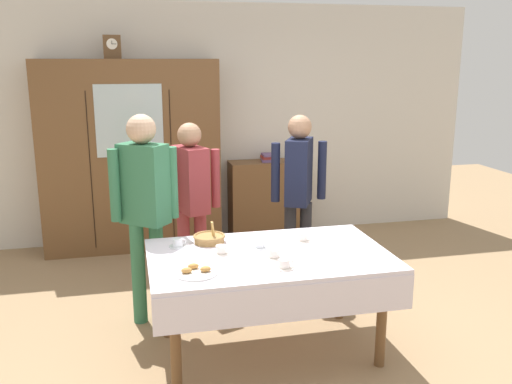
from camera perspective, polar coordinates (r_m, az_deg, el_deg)
The scene contains 20 objects.
ground_plane at distance 4.39m, azimuth 0.61°, elevation -14.69°, with size 12.00×12.00×0.00m, color #997A56.
back_wall at distance 6.51m, azimuth -4.93°, elevation 7.08°, with size 6.40×0.10×2.70m, color silver.
dining_table at distance 3.91m, azimuth 1.46°, elevation -7.86°, with size 1.68×1.04×0.75m.
wall_cabinet at distance 6.20m, azimuth -12.75°, elevation 3.58°, with size 1.91×0.46×2.08m.
mantel_clock at distance 6.11m, azimuth -14.61°, elevation 14.28°, with size 0.18×0.11×0.24m.
bookshelf_low at distance 6.56m, azimuth 1.19°, elevation -0.75°, with size 0.90×0.35×0.92m.
book_stack at distance 6.46m, azimuth 1.22°, elevation 3.55°, with size 0.18×0.22×0.09m.
tea_cup_mid_left at distance 3.81m, azimuth 1.85°, elevation -6.43°, with size 0.13×0.13×0.06m.
tea_cup_center at distance 4.01m, azimuth 0.36°, elevation -5.43°, with size 0.13×0.13×0.06m.
tea_cup_near_right at distance 3.63m, azimuth 2.96°, elevation -7.47°, with size 0.13×0.13×0.06m.
tea_cup_front_edge at distance 4.07m, azimuth -8.03°, elevation -5.27°, with size 0.13×0.13×0.06m.
tea_cup_back_edge at distance 4.16m, azimuth 4.82°, elevation -4.71°, with size 0.13×0.13×0.06m.
tea_cup_mid_right at distance 3.89m, azimuth -3.61°, elevation -6.01°, with size 0.13×0.13×0.06m.
bread_basket at distance 4.13m, azimuth -4.83°, elevation -4.76°, with size 0.24×0.24×0.16m.
pastry_plate at distance 3.57m, azimuth -6.23°, elevation -8.15°, with size 0.28×0.28×0.05m.
spoon_near_right at distance 3.65m, azimuth 6.47°, elevation -7.87°, with size 0.12×0.02×0.01m.
spoon_center at distance 3.88m, azimuth 8.57°, elevation -6.59°, with size 0.12×0.02×0.01m.
person_behind_table_left at distance 4.88m, azimuth -6.72°, elevation -0.07°, with size 0.52×0.41×1.55m.
person_beside_shelf at distance 5.05m, azimuth 4.42°, elevation 0.82°, with size 0.52×0.41×1.60m.
person_near_right_end at distance 4.36m, azimuth -11.42°, elevation -0.69°, with size 0.52×0.38×1.68m.
Camera 1 is at (-0.92, -3.76, 2.08)m, focal length 38.80 mm.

